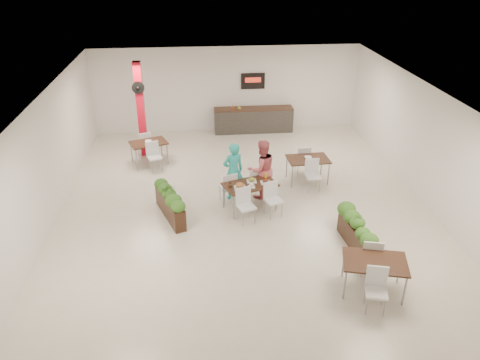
{
  "coord_description": "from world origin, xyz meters",
  "views": [
    {
      "loc": [
        -1.19,
        -11.31,
        6.49
      ],
      "look_at": [
        -0.14,
        -0.67,
        1.1
      ],
      "focal_mm": 35.0,
      "sensor_mm": 36.0,
      "label": 1
    }
  ],
  "objects_px": {
    "planter_left": "(170,200)",
    "side_table_b": "(308,162)",
    "diner_woman": "(262,169)",
    "main_table": "(250,188)",
    "planter_right": "(357,230)",
    "red_column": "(141,109)",
    "diner_man": "(233,171)",
    "side_table_a": "(149,146)",
    "service_counter": "(253,119)",
    "side_table_c": "(374,266)"
  },
  "relations": [
    {
      "from": "main_table",
      "to": "side_table_a",
      "type": "height_order",
      "value": "same"
    },
    {
      "from": "diner_man",
      "to": "side_table_b",
      "type": "height_order",
      "value": "diner_man"
    },
    {
      "from": "planter_right",
      "to": "side_table_c",
      "type": "bearing_deg",
      "value": -95.55
    },
    {
      "from": "red_column",
      "to": "planter_left",
      "type": "distance_m",
      "value": 4.53
    },
    {
      "from": "service_counter",
      "to": "planter_left",
      "type": "bearing_deg",
      "value": -115.93
    },
    {
      "from": "main_table",
      "to": "side_table_b",
      "type": "height_order",
      "value": "same"
    },
    {
      "from": "main_table",
      "to": "side_table_c",
      "type": "xyz_separation_m",
      "value": [
        2.13,
        -3.64,
        -0.0
      ]
    },
    {
      "from": "planter_left",
      "to": "side_table_b",
      "type": "relative_size",
      "value": 1.08
    },
    {
      "from": "main_table",
      "to": "service_counter",
      "type": "bearing_deg",
      "value": 81.98
    },
    {
      "from": "planter_left",
      "to": "side_table_b",
      "type": "xyz_separation_m",
      "value": [
        4.09,
        1.73,
        0.13
      ]
    },
    {
      "from": "side_table_c",
      "to": "side_table_a",
      "type": "bearing_deg",
      "value": 140.94
    },
    {
      "from": "planter_right",
      "to": "red_column",
      "type": "bearing_deg",
      "value": 131.66
    },
    {
      "from": "planter_left",
      "to": "side_table_b",
      "type": "distance_m",
      "value": 4.44
    },
    {
      "from": "main_table",
      "to": "red_column",
      "type": "bearing_deg",
      "value": 128.13
    },
    {
      "from": "red_column",
      "to": "side_table_a",
      "type": "bearing_deg",
      "value": -73.24
    },
    {
      "from": "red_column",
      "to": "main_table",
      "type": "height_order",
      "value": "red_column"
    },
    {
      "from": "diner_woman",
      "to": "red_column",
      "type": "bearing_deg",
      "value": -62.48
    },
    {
      "from": "red_column",
      "to": "side_table_b",
      "type": "height_order",
      "value": "red_column"
    },
    {
      "from": "service_counter",
      "to": "side_table_b",
      "type": "relative_size",
      "value": 1.83
    },
    {
      "from": "service_counter",
      "to": "diner_woman",
      "type": "relative_size",
      "value": 1.74
    },
    {
      "from": "diner_man",
      "to": "planter_right",
      "type": "height_order",
      "value": "diner_man"
    },
    {
      "from": "diner_woman",
      "to": "planter_left",
      "type": "xyz_separation_m",
      "value": [
        -2.56,
        -0.89,
        -0.36
      ]
    },
    {
      "from": "service_counter",
      "to": "diner_man",
      "type": "bearing_deg",
      "value": -103.14
    },
    {
      "from": "planter_right",
      "to": "main_table",
      "type": "bearing_deg",
      "value": 137.52
    },
    {
      "from": "service_counter",
      "to": "main_table",
      "type": "xyz_separation_m",
      "value": [
        -0.83,
        -5.9,
        0.14
      ]
    },
    {
      "from": "main_table",
      "to": "side_table_b",
      "type": "distance_m",
      "value": 2.45
    },
    {
      "from": "service_counter",
      "to": "diner_man",
      "type": "distance_m",
      "value": 5.39
    },
    {
      "from": "diner_man",
      "to": "side_table_b",
      "type": "bearing_deg",
      "value": -179.29
    },
    {
      "from": "main_table",
      "to": "planter_right",
      "type": "xyz_separation_m",
      "value": [
        2.28,
        -2.09,
        -0.15
      ]
    },
    {
      "from": "diner_woman",
      "to": "side_table_a",
      "type": "xyz_separation_m",
      "value": [
        -3.35,
        2.63,
        -0.24
      ]
    },
    {
      "from": "planter_right",
      "to": "side_table_b",
      "type": "xyz_separation_m",
      "value": [
        -0.35,
        3.59,
        0.15
      ]
    },
    {
      "from": "diner_woman",
      "to": "planter_right",
      "type": "xyz_separation_m",
      "value": [
        1.88,
        -2.75,
        -0.38
      ]
    },
    {
      "from": "diner_man",
      "to": "side_table_a",
      "type": "bearing_deg",
      "value": -64.97
    },
    {
      "from": "side_table_a",
      "to": "side_table_b",
      "type": "distance_m",
      "value": 5.2
    },
    {
      "from": "red_column",
      "to": "side_table_a",
      "type": "height_order",
      "value": "red_column"
    },
    {
      "from": "service_counter",
      "to": "main_table",
      "type": "bearing_deg",
      "value": -98.02
    },
    {
      "from": "service_counter",
      "to": "planter_left",
      "type": "height_order",
      "value": "service_counter"
    },
    {
      "from": "diner_woman",
      "to": "side_table_b",
      "type": "height_order",
      "value": "diner_woman"
    },
    {
      "from": "red_column",
      "to": "planter_right",
      "type": "height_order",
      "value": "red_column"
    },
    {
      "from": "main_table",
      "to": "diner_man",
      "type": "height_order",
      "value": "diner_man"
    },
    {
      "from": "diner_woman",
      "to": "planter_left",
      "type": "distance_m",
      "value": 2.73
    },
    {
      "from": "red_column",
      "to": "diner_man",
      "type": "relative_size",
      "value": 1.91
    },
    {
      "from": "diner_man",
      "to": "side_table_c",
      "type": "relative_size",
      "value": 1.0
    },
    {
      "from": "red_column",
      "to": "service_counter",
      "type": "relative_size",
      "value": 1.07
    },
    {
      "from": "diner_woman",
      "to": "side_table_a",
      "type": "distance_m",
      "value": 4.26
    },
    {
      "from": "diner_man",
      "to": "side_table_a",
      "type": "xyz_separation_m",
      "value": [
        -2.55,
        2.63,
        -0.21
      ]
    },
    {
      "from": "diner_woman",
      "to": "side_table_a",
      "type": "relative_size",
      "value": 1.04
    },
    {
      "from": "service_counter",
      "to": "planter_left",
      "type": "relative_size",
      "value": 1.69
    },
    {
      "from": "planter_left",
      "to": "side_table_c",
      "type": "distance_m",
      "value": 5.48
    },
    {
      "from": "red_column",
      "to": "planter_right",
      "type": "relative_size",
      "value": 1.83
    }
  ]
}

